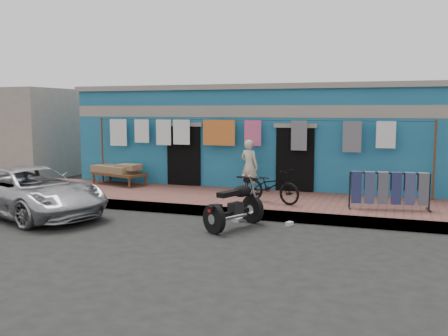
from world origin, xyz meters
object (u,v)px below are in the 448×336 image
motorcycle (234,204)px  charpoy (119,174)px  car (31,191)px  jeans_rack (389,190)px  bicycle (271,182)px  seated_person (249,166)px

motorcycle → charpoy: 5.98m
car → motorcycle: (5.14, 0.43, -0.08)m
jeans_rack → bicycle: bearing=-177.8°
motorcycle → charpoy: bearing=166.8°
car → jeans_rack: size_ratio=2.26×
charpoy → motorcycle: bearing=-34.2°
charpoy → bicycle: bearing=-15.0°
car → charpoy: size_ratio=2.14×
seated_person → bicycle: 1.73m
charpoy → jeans_rack: size_ratio=1.06×
seated_person → charpoy: seated_person is taller
bicycle → jeans_rack: size_ratio=0.84×
charpoy → jeans_rack: (8.14, -1.31, 0.14)m
seated_person → bicycle: seated_person is taller
car → motorcycle: car is taller
car → seated_person: 5.87m
bicycle → motorcycle: bicycle is taller
seated_person → bicycle: bearing=142.9°
bicycle → jeans_rack: bearing=-67.5°
motorcycle → jeans_rack: jeans_rack is taller
car → seated_person: (4.49, 3.77, 0.38)m
car → jeans_rack: 8.70m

